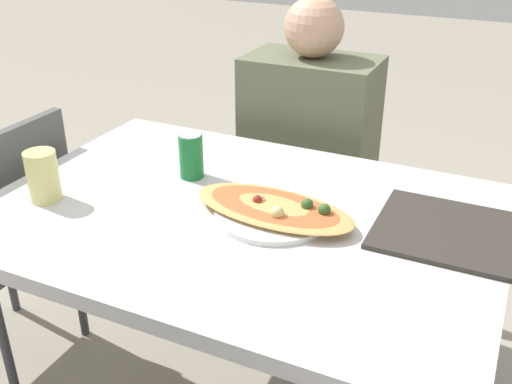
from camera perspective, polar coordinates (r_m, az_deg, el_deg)
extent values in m
cube|color=silver|center=(1.50, -1.54, -2.46)|extent=(1.27, 0.89, 0.04)
cylinder|color=#99999E|center=(2.24, -10.22, -3.38)|extent=(0.05, 0.05, 0.72)
cylinder|color=#99999E|center=(1.91, 20.20, -10.67)|extent=(0.05, 0.05, 0.72)
cube|color=#4C4C4C|center=(2.23, 5.11, -0.61)|extent=(0.40, 0.40, 0.04)
cube|color=#4C4C4C|center=(2.30, 6.96, 6.26)|extent=(0.38, 0.03, 0.41)
cylinder|color=#38383D|center=(2.17, 7.51, -8.84)|extent=(0.03, 0.03, 0.43)
cylinder|color=#38383D|center=(2.27, -0.70, -6.78)|extent=(0.03, 0.03, 0.43)
cylinder|color=#38383D|center=(2.45, 10.04, -4.56)|extent=(0.03, 0.03, 0.43)
cylinder|color=#38383D|center=(2.54, 2.65, -2.92)|extent=(0.03, 0.03, 0.43)
cube|color=#4C4C4C|center=(1.91, -21.29, -0.01)|extent=(0.03, 0.38, 0.41)
cylinder|color=#38383D|center=(2.46, -22.66, -6.30)|extent=(0.03, 0.03, 0.43)
cylinder|color=#38383D|center=(2.06, -22.80, -13.29)|extent=(0.03, 0.03, 0.43)
cylinder|color=#38383D|center=(2.24, -16.59, -8.59)|extent=(0.03, 0.03, 0.43)
cylinder|color=#2D2D38|center=(2.20, 6.05, -7.53)|extent=(0.10, 0.10, 0.47)
cylinder|color=#2D2D38|center=(2.26, 1.30, -6.36)|extent=(0.10, 0.10, 0.47)
cube|color=#60664C|center=(2.09, 5.13, 5.81)|extent=(0.44, 0.27, 0.51)
sphere|color=tan|center=(1.99, 5.55, 15.37)|extent=(0.19, 0.19, 0.19)
cylinder|color=white|center=(1.46, 1.64, -2.07)|extent=(0.29, 0.29, 0.01)
ellipsoid|color=tan|center=(1.45, 1.65, -1.48)|extent=(0.43, 0.23, 0.02)
ellipsoid|color=#D16033|center=(1.45, 1.66, -1.27)|extent=(0.36, 0.19, 0.01)
sphere|color=maroon|center=(1.46, 0.16, -0.74)|extent=(0.02, 0.02, 0.02)
sphere|color=#335928|center=(1.44, 4.89, -1.19)|extent=(0.03, 0.03, 0.03)
sphere|color=beige|center=(1.47, 0.44, -0.66)|extent=(0.02, 0.02, 0.02)
sphere|color=beige|center=(1.40, 2.04, -1.94)|extent=(0.03, 0.03, 0.03)
sphere|color=#335928|center=(1.42, 6.52, -1.71)|extent=(0.03, 0.03, 0.03)
cylinder|color=#197233|center=(1.65, -6.19, 3.40)|extent=(0.07, 0.07, 0.12)
cylinder|color=silver|center=(1.63, -6.30, 5.42)|extent=(0.06, 0.06, 0.00)
cylinder|color=#E0DB7F|center=(1.61, -19.64, 1.44)|extent=(0.08, 0.08, 0.13)
cube|color=#332D28|center=(1.46, 18.54, -3.71)|extent=(0.36, 0.30, 0.01)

